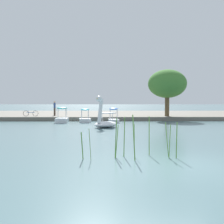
# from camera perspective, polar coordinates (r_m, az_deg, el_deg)

# --- Properties ---
(ground_plane) EXTENTS (655.73, 655.73, 0.00)m
(ground_plane) POSITION_cam_1_polar(r_m,az_deg,el_deg) (9.15, 13.32, -10.63)
(ground_plane) COLOR slate
(shore_bank_far) EXTENTS (147.06, 23.21, 0.44)m
(shore_bank_far) POSITION_cam_1_polar(r_m,az_deg,el_deg) (40.91, 2.34, -0.52)
(shore_bank_far) COLOR #6B665B
(shore_bank_far) RESTS_ON ground_plane
(swan_boat) EXTENTS (2.56, 2.86, 2.53)m
(swan_boat) POSITION_cam_1_polar(r_m,az_deg,el_deg) (21.75, -1.44, -2.04)
(swan_boat) COLOR white
(swan_boat) RESTS_ON ground_plane
(pedal_boat_blue) EXTENTS (1.12, 1.81, 1.47)m
(pedal_boat_blue) POSITION_cam_1_polar(r_m,az_deg,el_deg) (27.41, 0.34, -1.26)
(pedal_boat_blue) COLOR white
(pedal_boat_blue) RESTS_ON ground_plane
(pedal_boat_cyan) EXTENTS (1.34, 1.98, 1.40)m
(pedal_boat_cyan) POSITION_cam_1_polar(r_m,az_deg,el_deg) (27.76, -5.68, -1.31)
(pedal_boat_cyan) COLOR white
(pedal_boat_cyan) RESTS_ON ground_plane
(pedal_boat_teal) EXTENTS (1.32, 2.09, 1.56)m
(pedal_boat_teal) POSITION_cam_1_polar(r_m,az_deg,el_deg) (27.68, -10.44, -1.22)
(pedal_boat_teal) COLOR white
(pedal_boat_teal) RESTS_ON ground_plane
(tree_broadleaf_left) EXTENTS (6.15, 6.14, 5.32)m
(tree_broadleaf_left) POSITION_cam_1_polar(r_m,az_deg,el_deg) (31.70, 11.49, 5.78)
(tree_broadleaf_left) COLOR brown
(tree_broadleaf_left) RESTS_ON shore_bank_far
(person_on_path) EXTENTS (0.27, 0.26, 1.75)m
(person_on_path) POSITION_cam_1_polar(r_m,az_deg,el_deg) (33.16, -11.94, 0.85)
(person_on_path) COLOR #47382D
(person_on_path) RESTS_ON shore_bank_far
(bicycle_parked) EXTENTS (1.72, 0.08, 0.65)m
(bicycle_parked) POSITION_cam_1_polar(r_m,az_deg,el_deg) (32.41, -16.68, -0.28)
(bicycle_parked) COLOR black
(bicycle_parked) RESTS_ON shore_bank_far
(reed_clump_foreground) EXTENTS (3.42, 1.17, 1.57)m
(reed_clump_foreground) POSITION_cam_1_polar(r_m,az_deg,el_deg) (9.83, 4.83, -5.71)
(reed_clump_foreground) COLOR #4C7F33
(reed_clump_foreground) RESTS_ON ground_plane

